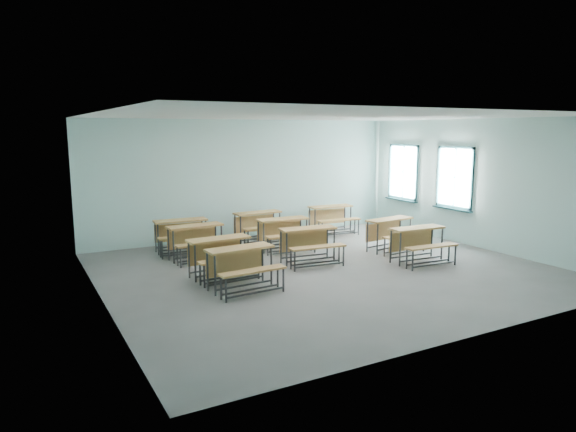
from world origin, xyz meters
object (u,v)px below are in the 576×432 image
at_px(desk_unit_r1c1, 310,240).
at_px(desk_unit_r3c0, 182,231).
at_px(desk_unit_r0c2, 420,240).
at_px(desk_unit_r3c1, 260,222).
at_px(desk_unit_r3c2, 332,215).
at_px(desk_unit_r1c0, 221,251).
at_px(desk_unit_r2c0, 197,237).
at_px(desk_unit_r1c2, 393,230).
at_px(desk_unit_r0c0, 243,262).
at_px(desk_unit_r2c1, 285,229).

height_order(desk_unit_r1c1, desk_unit_r3c0, same).
relative_size(desk_unit_r0c2, desk_unit_r3c1, 1.02).
distance_m(desk_unit_r0c2, desk_unit_r3c1, 4.26).
xyz_separation_m(desk_unit_r0c2, desk_unit_r3c2, (0.10, 3.67, 0.00)).
height_order(desk_unit_r1c0, desk_unit_r2c0, same).
height_order(desk_unit_r2c0, desk_unit_r3c0, same).
xyz_separation_m(desk_unit_r1c0, desk_unit_r1c2, (4.50, 0.13, 0.00)).
relative_size(desk_unit_r0c0, desk_unit_r3c0, 1.00).
height_order(desk_unit_r1c1, desk_unit_r3c2, same).
xyz_separation_m(desk_unit_r2c1, desk_unit_r3c0, (-2.26, 1.03, 0.00)).
bearing_deg(desk_unit_r0c0, desk_unit_r1c2, 10.25).
bearing_deg(desk_unit_r3c1, desk_unit_r2c0, -155.37).
distance_m(desk_unit_r2c1, desk_unit_r3c0, 2.48).
relative_size(desk_unit_r0c0, desk_unit_r2c0, 1.01).
distance_m(desk_unit_r2c1, desk_unit_r3c1, 1.20).
bearing_deg(desk_unit_r0c0, desk_unit_r3c1, 56.53).
bearing_deg(desk_unit_r0c2, desk_unit_r2c0, 151.81).
xyz_separation_m(desk_unit_r0c2, desk_unit_r2c0, (-4.24, 2.63, 0.00)).
xyz_separation_m(desk_unit_r1c0, desk_unit_r3c2, (4.38, 2.62, 0.00)).
relative_size(desk_unit_r1c1, desk_unit_r3c2, 1.01).
bearing_deg(desk_unit_r3c1, desk_unit_r3c2, -1.68).
xyz_separation_m(desk_unit_r0c2, desk_unit_r3c1, (-2.19, 3.66, 0.00)).
height_order(desk_unit_r1c2, desk_unit_r3c2, same).
distance_m(desk_unit_r0c0, desk_unit_r1c2, 4.59).
distance_m(desk_unit_r2c0, desk_unit_r2c1, 2.17).
relative_size(desk_unit_r0c0, desk_unit_r3c2, 0.99).
distance_m(desk_unit_r0c0, desk_unit_r3c2, 5.63).
bearing_deg(desk_unit_r1c2, desk_unit_r0c0, -173.49).
distance_m(desk_unit_r0c2, desk_unit_r3c2, 3.67).
bearing_deg(desk_unit_r1c0, desk_unit_r3c2, 27.69).
height_order(desk_unit_r2c1, desk_unit_r3c1, same).
xyz_separation_m(desk_unit_r0c2, desk_unit_r3c0, (-4.33, 3.49, 0.00)).
bearing_deg(desk_unit_r3c0, desk_unit_r1c1, -43.57).
distance_m(desk_unit_r1c0, desk_unit_r2c1, 2.61).
bearing_deg(desk_unit_r0c2, desk_unit_r3c2, 92.01).
distance_m(desk_unit_r0c2, desk_unit_r3c0, 5.57).
relative_size(desk_unit_r2c0, desk_unit_r3c2, 0.99).
height_order(desk_unit_r0c0, desk_unit_r1c1, same).
bearing_deg(desk_unit_r1c1, desk_unit_r2c0, 150.04).
bearing_deg(desk_unit_r2c1, desk_unit_r3c0, 158.72).
bearing_deg(desk_unit_r1c1, desk_unit_r2c1, 92.26).
relative_size(desk_unit_r1c0, desk_unit_r2c1, 1.00).
distance_m(desk_unit_r1c2, desk_unit_r3c0, 5.11).
height_order(desk_unit_r0c2, desk_unit_r2c1, same).
distance_m(desk_unit_r0c0, desk_unit_r2c1, 3.21).
height_order(desk_unit_r1c2, desk_unit_r2c0, same).
bearing_deg(desk_unit_r3c0, desk_unit_r1c2, -22.99).
bearing_deg(desk_unit_r1c0, desk_unit_r0c0, -90.92).
bearing_deg(desk_unit_r2c1, desk_unit_r3c1, 98.32).
height_order(desk_unit_r0c0, desk_unit_r2c0, same).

